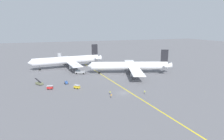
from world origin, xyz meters
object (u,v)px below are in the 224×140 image
(gse_gpu_cart_small, at_px, (66,82))
(ground_crew_ramp_agent_by_cones, at_px, (145,92))
(gse_belt_loader_portside, at_px, (39,83))
(gse_baggage_cart_near_cluster, at_px, (77,87))
(airliner_being_pushed, at_px, (130,66))
(airliner_at_gate_left, at_px, (67,60))
(ground_crew_marshaller_foreground, at_px, (110,93))
(ground_crew_wing_walker_right, at_px, (111,96))
(jet_bridge, at_px, (59,56))
(gse_baggage_cart_trailing, at_px, (50,87))
(pushback_tug, at_px, (80,72))

(gse_gpu_cart_small, bearing_deg, ground_crew_ramp_agent_by_cones, -40.86)
(gse_belt_loader_portside, xyz_separation_m, ground_crew_ramp_agent_by_cones, (42.78, -29.12, 0.01))
(gse_baggage_cart_near_cluster, relative_size, gse_gpu_cart_small, 1.34)
(airliner_being_pushed, relative_size, gse_belt_loader_portside, 10.83)
(airliner_at_gate_left, xyz_separation_m, ground_crew_marshaller_foreground, (10.63, -59.75, -4.54))
(gse_baggage_cart_near_cluster, xyz_separation_m, ground_crew_ramp_agent_by_cones, (26.14, -17.02, -0.03))
(gse_gpu_cart_small, xyz_separation_m, ground_crew_wing_walker_right, (15.01, -25.32, 0.13))
(airliner_being_pushed, relative_size, ground_crew_ramp_agent_by_cones, 31.29)
(gse_belt_loader_portside, distance_m, gse_gpu_cart_small, 13.13)
(airliner_being_pushed, xyz_separation_m, jet_bridge, (-37.78, 56.08, -0.39))
(gse_belt_loader_portside, relative_size, gse_gpu_cart_small, 2.04)
(jet_bridge, bearing_deg, gse_baggage_cart_near_cluster, -88.40)
(jet_bridge, bearing_deg, ground_crew_wing_walker_right, -81.71)
(ground_crew_marshaller_foreground, relative_size, jet_bridge, 0.09)
(airliner_at_gate_left, relative_size, ground_crew_marshaller_foreground, 31.24)
(gse_baggage_cart_trailing, bearing_deg, airliner_at_gate_left, 73.25)
(ground_crew_wing_walker_right, xyz_separation_m, ground_crew_marshaller_foreground, (0.85, 3.76, -0.09))
(gse_gpu_cart_small, height_order, ground_crew_marshaller_foreground, gse_gpu_cart_small)
(pushback_tug, xyz_separation_m, gse_baggage_cart_near_cluster, (-6.44, -27.85, -0.31))
(airliner_being_pushed, xyz_separation_m, gse_baggage_cart_trailing, (-47.60, -14.91, -3.88))
(airliner_at_gate_left, height_order, gse_baggage_cart_near_cluster, airliner_at_gate_left)
(gse_baggage_cart_near_cluster, bearing_deg, ground_crew_wing_walker_right, -55.79)
(airliner_at_gate_left, height_order, ground_crew_marshaller_foreground, airliner_at_gate_left)
(gse_gpu_cart_small, distance_m, jet_bridge, 65.34)
(gse_baggage_cart_trailing, height_order, gse_belt_loader_portside, gse_belt_loader_portside)
(gse_baggage_cart_near_cluster, bearing_deg, airliner_being_pushed, 26.87)
(gse_baggage_cart_trailing, height_order, gse_baggage_cart_near_cluster, same)
(pushback_tug, relative_size, gse_baggage_cart_trailing, 3.03)
(airliner_at_gate_left, height_order, gse_belt_loader_portside, airliner_at_gate_left)
(pushback_tug, distance_m, jet_bridge, 47.20)
(airliner_being_pushed, bearing_deg, ground_crew_marshaller_foreground, -127.72)
(gse_baggage_cart_near_cluster, bearing_deg, airliner_at_gate_left, 88.37)
(gse_baggage_cart_near_cluster, relative_size, jet_bridge, 0.16)
(gse_belt_loader_portside, bearing_deg, ground_crew_ramp_agent_by_cones, -34.24)
(ground_crew_marshaller_foreground, bearing_deg, gse_gpu_cart_small, 126.33)
(jet_bridge, bearing_deg, airliner_at_gate_left, -82.81)
(pushback_tug, distance_m, gse_baggage_cart_near_cluster, 28.59)
(gse_baggage_cart_near_cluster, distance_m, ground_crew_marshaller_foreground, 17.38)
(ground_crew_ramp_agent_by_cones, bearing_deg, airliner_at_gate_left, 111.13)
(ground_crew_wing_walker_right, bearing_deg, gse_belt_loader_portside, 134.29)
(airliner_at_gate_left, bearing_deg, gse_baggage_cart_trailing, -106.75)
(airliner_at_gate_left, bearing_deg, jet_bridge, 97.19)
(airliner_being_pushed, distance_m, jet_bridge, 67.62)
(gse_baggage_cart_near_cluster, distance_m, ground_crew_ramp_agent_by_cones, 31.19)
(gse_belt_loader_portside, xyz_separation_m, gse_gpu_cart_small, (12.75, -3.14, -0.03))
(pushback_tug, relative_size, jet_bridge, 0.49)
(gse_baggage_cart_trailing, distance_m, ground_crew_ramp_agent_by_cones, 43.06)
(ground_crew_wing_walker_right, height_order, ground_crew_ramp_agent_by_cones, ground_crew_wing_walker_right)
(airliner_being_pushed, distance_m, ground_crew_marshaller_foreground, 39.01)
(ground_crew_wing_walker_right, relative_size, jet_bridge, 0.09)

